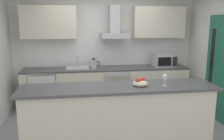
{
  "coord_description": "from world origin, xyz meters",
  "views": [
    {
      "loc": [
        -0.61,
        -3.72,
        1.92
      ],
      "look_at": [
        -0.02,
        0.43,
        1.05
      ],
      "focal_mm": 37.33,
      "sensor_mm": 36.0,
      "label": 1
    }
  ],
  "objects_px": {
    "refrigerator": "(44,91)",
    "wine_glass": "(165,77)",
    "sink": "(78,67)",
    "microwave": "(164,60)",
    "kettle": "(94,64)",
    "oven": "(115,86)",
    "range_hood": "(115,28)",
    "fruit_bowl": "(140,83)"
  },
  "relations": [
    {
      "from": "refrigerator",
      "to": "wine_glass",
      "type": "relative_size",
      "value": 4.78
    },
    {
      "from": "sink",
      "to": "wine_glass",
      "type": "bearing_deg",
      "value": -58.51
    },
    {
      "from": "microwave",
      "to": "kettle",
      "type": "height_order",
      "value": "microwave"
    },
    {
      "from": "oven",
      "to": "wine_glass",
      "type": "bearing_deg",
      "value": -78.82
    },
    {
      "from": "range_hood",
      "to": "fruit_bowl",
      "type": "height_order",
      "value": "range_hood"
    },
    {
      "from": "microwave",
      "to": "kettle",
      "type": "bearing_deg",
      "value": -179.8
    },
    {
      "from": "wine_glass",
      "to": "fruit_bowl",
      "type": "xyz_separation_m",
      "value": [
        -0.35,
        0.04,
        -0.08
      ]
    },
    {
      "from": "oven",
      "to": "range_hood",
      "type": "height_order",
      "value": "range_hood"
    },
    {
      "from": "kettle",
      "to": "fruit_bowl",
      "type": "relative_size",
      "value": 1.31
    },
    {
      "from": "oven",
      "to": "wine_glass",
      "type": "relative_size",
      "value": 4.5
    },
    {
      "from": "sink",
      "to": "range_hood",
      "type": "xyz_separation_m",
      "value": [
        0.84,
        0.12,
        0.86
      ]
    },
    {
      "from": "wine_glass",
      "to": "fruit_bowl",
      "type": "bearing_deg",
      "value": 173.05
    },
    {
      "from": "fruit_bowl",
      "to": "refrigerator",
      "type": "bearing_deg",
      "value": 129.72
    },
    {
      "from": "sink",
      "to": "fruit_bowl",
      "type": "height_order",
      "value": "sink"
    },
    {
      "from": "sink",
      "to": "range_hood",
      "type": "bearing_deg",
      "value": 7.99
    },
    {
      "from": "oven",
      "to": "wine_glass",
      "type": "xyz_separation_m",
      "value": [
        0.4,
        -2.02,
        0.68
      ]
    },
    {
      "from": "microwave",
      "to": "range_hood",
      "type": "bearing_deg",
      "value": 172.13
    },
    {
      "from": "oven",
      "to": "microwave",
      "type": "bearing_deg",
      "value": -1.4
    },
    {
      "from": "refrigerator",
      "to": "kettle",
      "type": "height_order",
      "value": "kettle"
    },
    {
      "from": "oven",
      "to": "refrigerator",
      "type": "height_order",
      "value": "oven"
    },
    {
      "from": "range_hood",
      "to": "fruit_bowl",
      "type": "relative_size",
      "value": 3.27
    },
    {
      "from": "kettle",
      "to": "range_hood",
      "type": "xyz_separation_m",
      "value": [
        0.49,
        0.16,
        0.78
      ]
    },
    {
      "from": "microwave",
      "to": "kettle",
      "type": "relative_size",
      "value": 1.73
    },
    {
      "from": "microwave",
      "to": "range_hood",
      "type": "relative_size",
      "value": 0.69
    },
    {
      "from": "wine_glass",
      "to": "refrigerator",
      "type": "bearing_deg",
      "value": 134.62
    },
    {
      "from": "oven",
      "to": "range_hood",
      "type": "bearing_deg",
      "value": 90.0
    },
    {
      "from": "sink",
      "to": "wine_glass",
      "type": "distance_m",
      "value": 2.39
    },
    {
      "from": "kettle",
      "to": "fruit_bowl",
      "type": "height_order",
      "value": "kettle"
    },
    {
      "from": "kettle",
      "to": "range_hood",
      "type": "height_order",
      "value": "range_hood"
    },
    {
      "from": "microwave",
      "to": "wine_glass",
      "type": "bearing_deg",
      "value": -110.39
    },
    {
      "from": "wine_glass",
      "to": "fruit_bowl",
      "type": "relative_size",
      "value": 0.81
    },
    {
      "from": "refrigerator",
      "to": "microwave",
      "type": "relative_size",
      "value": 1.7
    },
    {
      "from": "range_hood",
      "to": "fruit_bowl",
      "type": "distance_m",
      "value": 2.23
    },
    {
      "from": "sink",
      "to": "fruit_bowl",
      "type": "relative_size",
      "value": 2.27
    },
    {
      "from": "range_hood",
      "to": "wine_glass",
      "type": "height_order",
      "value": "range_hood"
    },
    {
      "from": "refrigerator",
      "to": "sink",
      "type": "bearing_deg",
      "value": 1.05
    },
    {
      "from": "sink",
      "to": "oven",
      "type": "bearing_deg",
      "value": -0.75
    },
    {
      "from": "refrigerator",
      "to": "microwave",
      "type": "distance_m",
      "value": 2.8
    },
    {
      "from": "kettle",
      "to": "oven",
      "type": "bearing_deg",
      "value": 3.91
    },
    {
      "from": "kettle",
      "to": "microwave",
      "type": "bearing_deg",
      "value": 0.2
    },
    {
      "from": "sink",
      "to": "refrigerator",
      "type": "bearing_deg",
      "value": -178.95
    },
    {
      "from": "refrigerator",
      "to": "wine_glass",
      "type": "distance_m",
      "value": 2.92
    }
  ]
}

